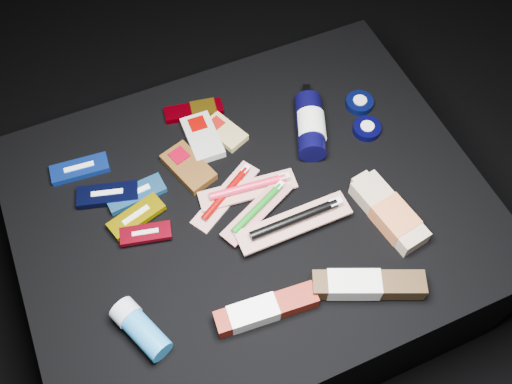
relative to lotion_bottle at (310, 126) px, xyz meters
name	(u,v)px	position (x,y,z in m)	size (l,w,h in m)	color
ground	(252,275)	(-0.19, -0.11, -0.43)	(3.00, 3.00, 0.00)	black
cloth_table	(252,244)	(-0.19, -0.11, -0.23)	(0.98, 0.78, 0.40)	black
luna_bar_0	(80,169)	(-0.51, 0.11, -0.02)	(0.13, 0.06, 0.02)	#133ABC
luna_bar_1	(136,194)	(-0.41, 0.00, -0.02)	(0.13, 0.06, 0.02)	#2771B5
luna_bar_2	(108,195)	(-0.47, 0.02, -0.02)	(0.14, 0.08, 0.02)	black
luna_bar_3	(136,216)	(-0.43, -0.06, -0.02)	(0.13, 0.08, 0.02)	#BDA600
luna_bar_4	(146,234)	(-0.42, -0.10, -0.02)	(0.11, 0.06, 0.01)	maroon
clif_bar_0	(187,166)	(-0.29, 0.02, -0.02)	(0.10, 0.14, 0.02)	#4C2C0F
clif_bar_1	(202,136)	(-0.23, 0.09, -0.02)	(0.07, 0.13, 0.02)	#A1A09A
clif_bar_2	(223,131)	(-0.18, 0.08, -0.02)	(0.09, 0.11, 0.02)	#A58F53
power_bar	(197,110)	(-0.21, 0.16, -0.02)	(0.14, 0.07, 0.02)	#6A0009
lotion_bottle	(310,126)	(0.00, 0.00, 0.00)	(0.12, 0.20, 0.06)	black
cream_tin_upper	(359,103)	(0.15, 0.03, -0.02)	(0.07, 0.07, 0.02)	black
cream_tin_lower	(367,129)	(0.12, -0.04, -0.02)	(0.06, 0.06, 0.02)	black
bodywash_bottle	(390,214)	(0.05, -0.26, -0.01)	(0.09, 0.20, 0.04)	tan
deodorant_stick	(140,328)	(-0.49, -0.29, -0.01)	(0.09, 0.13, 0.05)	#1C6CAA
toothbrush_pack_0	(226,194)	(-0.24, -0.08, -0.02)	(0.19, 0.14, 0.02)	silver
toothbrush_pack_1	(249,188)	(-0.19, -0.09, -0.02)	(0.22, 0.07, 0.02)	silver
toothbrush_pack_2	(258,209)	(-0.19, -0.14, -0.01)	(0.19, 0.12, 0.02)	#B9B2AC
toothbrush_pack_3	(295,221)	(-0.13, -0.20, 0.00)	(0.24, 0.06, 0.03)	beige
toothpaste_carton_red	(262,311)	(-0.27, -0.34, -0.01)	(0.20, 0.06, 0.04)	maroon
toothpaste_carton_green	(363,285)	(-0.07, -0.38, -0.01)	(0.22, 0.13, 0.04)	#322210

